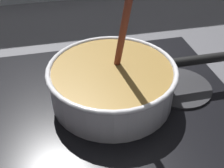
% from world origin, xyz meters
% --- Properties ---
extents(ground, '(2.40, 1.60, 0.04)m').
position_xyz_m(ground, '(0.00, 0.00, -0.02)').
color(ground, '#4C4C51').
extents(hob_plate, '(0.56, 0.48, 0.01)m').
position_xyz_m(hob_plate, '(-0.03, 0.12, 0.01)').
color(hob_plate, black).
rests_on(hob_plate, ground).
extents(burner_ring, '(0.21, 0.21, 0.01)m').
position_xyz_m(burner_ring, '(-0.03, 0.12, 0.02)').
color(burner_ring, '#592D0C').
rests_on(burner_ring, hob_plate).
extents(spare_burner, '(0.16, 0.16, 0.01)m').
position_xyz_m(spare_burner, '(0.13, 0.12, 0.01)').
color(spare_burner, '#262628').
rests_on(spare_burner, hob_plate).
extents(cooking_pan, '(0.44, 0.28, 0.36)m').
position_xyz_m(cooking_pan, '(-0.03, 0.12, 0.06)').
color(cooking_pan, silver).
rests_on(cooking_pan, hob_plate).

